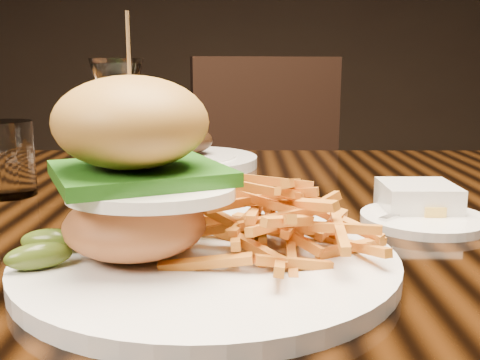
{
  "coord_description": "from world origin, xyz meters",
  "views": [
    {
      "loc": [
        0.0,
        -0.72,
        0.93
      ],
      "look_at": [
        -0.0,
        -0.15,
        0.81
      ],
      "focal_mm": 42.0,
      "sensor_mm": 36.0,
      "label": 1
    }
  ],
  "objects_px": {
    "wine_glass": "(118,98)",
    "chair_far": "(277,199)",
    "far_dish": "(185,157)",
    "burger_plate": "(195,208)",
    "dining_table": "(241,257)"
  },
  "relations": [
    {
      "from": "dining_table",
      "to": "far_dish",
      "type": "bearing_deg",
      "value": 110.73
    },
    {
      "from": "far_dish",
      "to": "chair_far",
      "type": "height_order",
      "value": "chair_far"
    },
    {
      "from": "dining_table",
      "to": "far_dish",
      "type": "height_order",
      "value": "far_dish"
    },
    {
      "from": "dining_table",
      "to": "wine_glass",
      "type": "bearing_deg",
      "value": -179.22
    },
    {
      "from": "far_dish",
      "to": "chair_far",
      "type": "distance_m",
      "value": 0.7
    },
    {
      "from": "burger_plate",
      "to": "far_dish",
      "type": "distance_m",
      "value": 0.51
    },
    {
      "from": "burger_plate",
      "to": "wine_glass",
      "type": "relative_size",
      "value": 1.8
    },
    {
      "from": "dining_table",
      "to": "chair_far",
      "type": "relative_size",
      "value": 1.68
    },
    {
      "from": "chair_far",
      "to": "far_dish",
      "type": "bearing_deg",
      "value": -121.72
    },
    {
      "from": "wine_glass",
      "to": "chair_far",
      "type": "bearing_deg",
      "value": 73.71
    },
    {
      "from": "burger_plate",
      "to": "wine_glass",
      "type": "xyz_separation_m",
      "value": [
        -0.12,
        0.25,
        0.08
      ]
    },
    {
      "from": "chair_far",
      "to": "dining_table",
      "type": "bearing_deg",
      "value": -110.45
    },
    {
      "from": "wine_glass",
      "to": "chair_far",
      "type": "xyz_separation_m",
      "value": [
        0.26,
        0.89,
        -0.35
      ]
    },
    {
      "from": "burger_plate",
      "to": "far_dish",
      "type": "relative_size",
      "value": 1.31
    },
    {
      "from": "wine_glass",
      "to": "far_dish",
      "type": "height_order",
      "value": "wine_glass"
    }
  ]
}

